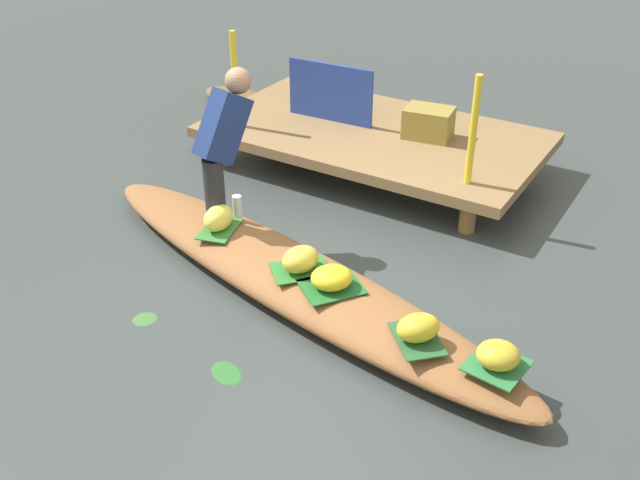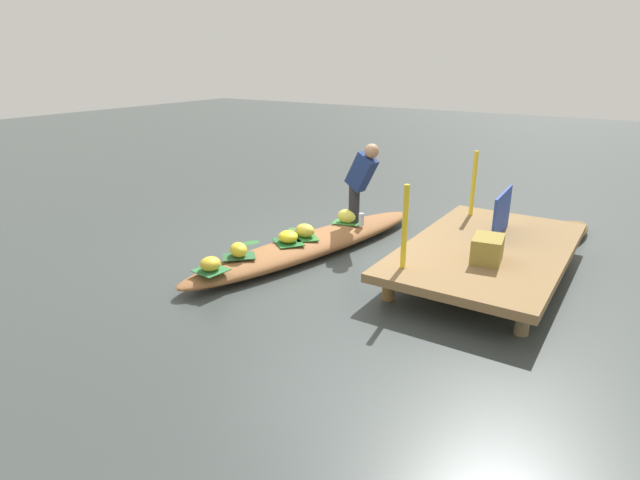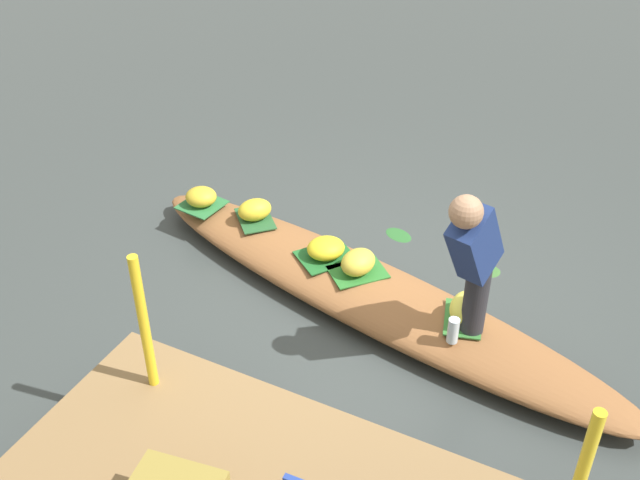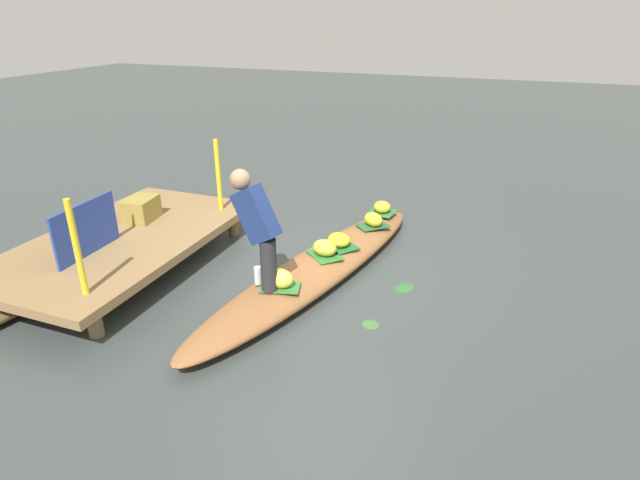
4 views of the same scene
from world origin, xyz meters
name	(u,v)px [view 4 (image 4 of 4)]	position (x,y,z in m)	size (l,w,h in m)	color
canal_water	(317,279)	(0.00, 0.00, 0.00)	(40.00, 40.00, 0.00)	#39403F
dock_platform	(123,241)	(-0.51, 2.24, 0.33)	(3.20, 1.80, 0.38)	olive
vendor_boat	(317,269)	(0.00, 0.00, 0.13)	(4.24, 0.72, 0.25)	brown
leaf_mat_0	(325,255)	(0.12, -0.05, 0.26)	(0.40, 0.29, 0.01)	#2A722C
banana_bunch_0	(325,248)	(0.12, -0.05, 0.34)	(0.29, 0.23, 0.18)	gold
leaf_mat_1	(373,226)	(1.16, -0.32, 0.26)	(0.39, 0.27, 0.01)	#275A2F
banana_bunch_1	(373,219)	(1.16, -0.32, 0.34)	(0.28, 0.20, 0.17)	yellow
leaf_mat_2	(280,287)	(-0.74, 0.11, 0.26)	(0.39, 0.25, 0.01)	#347532
banana_bunch_2	(280,278)	(-0.74, 0.11, 0.35)	(0.28, 0.19, 0.20)	#F0E751
leaf_mat_3	(382,212)	(1.67, -0.30, 0.26)	(0.33, 0.34, 0.01)	#2C713B
banana_bunch_3	(382,207)	(1.67, -0.30, 0.33)	(0.23, 0.26, 0.16)	gold
leaf_mat_4	(339,246)	(0.42, -0.12, 0.26)	(0.41, 0.33, 0.01)	#1F6029
banana_bunch_4	(339,240)	(0.42, -0.12, 0.33)	(0.29, 0.26, 0.15)	yellow
vendor_person	(257,224)	(-0.80, 0.30, 0.93)	(0.28, 0.53, 1.19)	#28282D
water_bottle	(258,275)	(-0.74, 0.35, 0.34)	(0.08, 0.08, 0.19)	silver
market_banner	(86,229)	(-1.01, 2.24, 0.67)	(0.91, 0.03, 0.57)	#253F98
railing_post_west	(77,248)	(-1.71, 1.64, 0.85)	(0.06, 0.06, 0.93)	yellow
railing_post_east	(218,175)	(0.69, 1.64, 0.85)	(0.06, 0.06, 0.93)	yellow
produce_crate	(141,209)	(0.00, 2.36, 0.53)	(0.44, 0.32, 0.29)	olive
drifting_plant_0	(405,287)	(0.15, -0.98, 0.00)	(0.25, 0.17, 0.01)	#2C682E
drifting_plant_1	(371,324)	(-0.68, -0.83, 0.00)	(0.17, 0.16, 0.01)	#3D6D31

